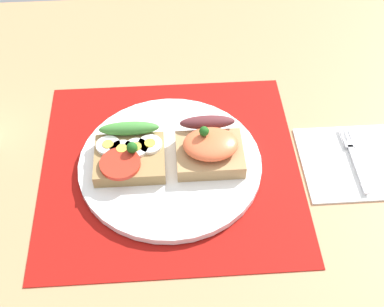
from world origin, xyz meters
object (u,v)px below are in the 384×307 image
object	(u,v)px
sandwich_salmon	(211,146)
plate	(171,164)
sandwich_egg_tomato	(130,155)
napkin	(353,161)
fork	(355,157)

from	to	relation	value
sandwich_salmon	plate	bearing A→B (deg)	-172.51
sandwich_egg_tomato	sandwich_salmon	distance (cm)	11.54
sandwich_salmon	napkin	xyz separation A→B (cm)	(21.01, -1.63, -3.19)
fork	napkin	bearing A→B (deg)	-118.53
plate	fork	world-z (taller)	plate
sandwich_egg_tomato	fork	bearing A→B (deg)	-1.34
plate	fork	bearing A→B (deg)	-0.88
sandwich_egg_tomato	sandwich_salmon	world-z (taller)	sandwich_salmon
plate	sandwich_egg_tomato	size ratio (longest dim) A/B	2.65
sandwich_salmon	napkin	world-z (taller)	sandwich_salmon
sandwich_salmon	napkin	distance (cm)	21.31
plate	sandwich_salmon	size ratio (longest dim) A/B	2.78
napkin	fork	world-z (taller)	fork
sandwich_egg_tomato	fork	size ratio (longest dim) A/B	0.79
napkin	sandwich_egg_tomato	bearing A→B (deg)	177.84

